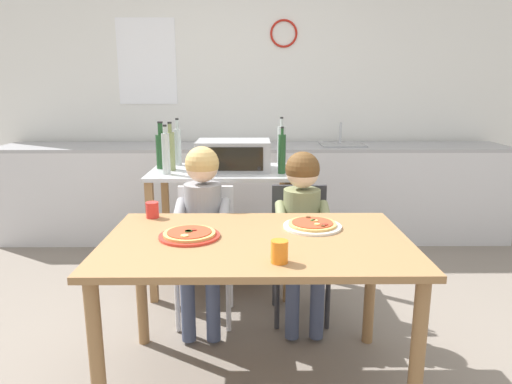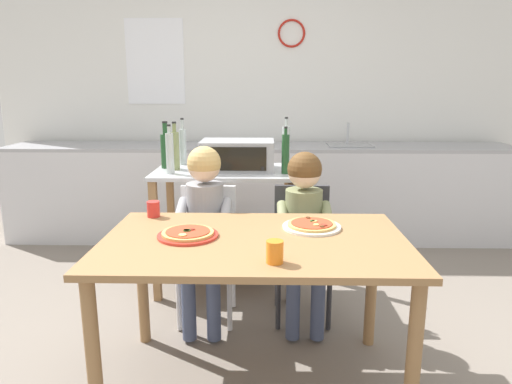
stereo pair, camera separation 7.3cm
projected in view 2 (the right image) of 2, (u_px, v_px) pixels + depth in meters
ground_plane at (258, 291)px, 3.30m from camera, size 10.45×10.45×0.00m
back_wall_tiled at (261, 93)px, 4.58m from camera, size 5.21×0.14×2.70m
kitchen_counter at (261, 192)px, 4.39m from camera, size 4.69×0.60×1.09m
kitchen_island_cart at (226, 209)px, 3.28m from camera, size 0.98×0.61×0.86m
toaster_oven at (238, 155)px, 3.20m from camera, size 0.50×0.35×0.21m
bottle_slim_sauce at (183, 146)px, 3.40m from camera, size 0.05×0.05×0.34m
bottle_squat_spirits at (285, 154)px, 3.05m from camera, size 0.05×0.05×0.31m
bottle_dark_olive_oil at (170, 153)px, 3.05m from camera, size 0.05×0.05×0.33m
bottle_clear_vinegar at (286, 145)px, 3.39m from camera, size 0.06×0.06×0.35m
bottle_tall_green_wine at (175, 150)px, 3.19m from camera, size 0.06×0.06×0.33m
bottle_brown_beer at (166, 149)px, 3.26m from camera, size 0.07×0.07×0.33m
dining_table at (255, 259)px, 2.14m from camera, size 1.39×0.86×0.75m
dining_chair_left at (207, 243)px, 2.86m from camera, size 0.36×0.36×0.81m
dining_chair_right at (302, 242)px, 2.87m from camera, size 0.36×0.36×0.81m
child_in_grey_shirt at (204, 215)px, 2.70m from camera, size 0.32×0.42×1.07m
child_in_olive_shirt at (304, 216)px, 2.71m from camera, size 0.32×0.42×1.03m
pizza_plate_red_rimmed at (188, 234)px, 2.14m from camera, size 0.28×0.28×0.03m
pizza_plate_white at (312, 226)px, 2.27m from camera, size 0.29×0.29×0.03m
drinking_cup_red at (153, 209)px, 2.46m from camera, size 0.07×0.07×0.08m
drinking_cup_orange at (275, 252)px, 1.82m from camera, size 0.07×0.07×0.09m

